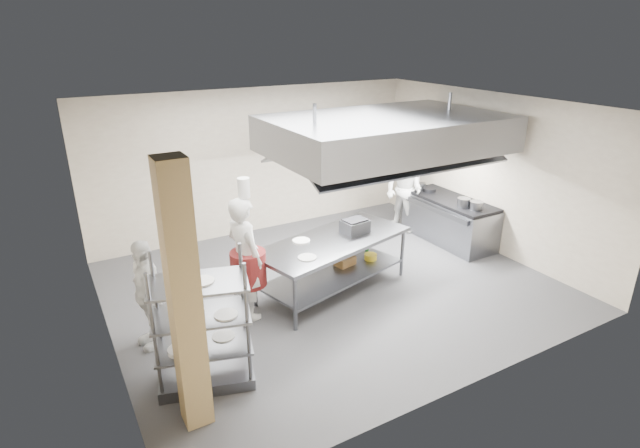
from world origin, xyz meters
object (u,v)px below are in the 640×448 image
island (333,265)px  chef_head (245,258)px  griddle (355,226)px  cooking_range (449,221)px  pass_rack (202,322)px  chef_plating (147,294)px  chef_line (404,190)px  stockpot (464,202)px

island → chef_head: size_ratio=1.40×
island → griddle: size_ratio=6.31×
cooking_range → griddle: bearing=-168.8°
griddle → pass_rack: bearing=-162.4°
island → pass_rack: pass_rack is taller
chef_head → chef_plating: chef_head is taller
chef_line → stockpot: chef_line is taller
island → griddle: bearing=-4.0°
pass_rack → griddle: pass_rack is taller
chef_head → griddle: chef_head is taller
griddle → chef_plating: bearing=177.1°
island → chef_line: bearing=15.3°
chef_plating → cooking_range: bearing=88.8°
chef_line → griddle: (-2.18, -1.42, 0.11)m
pass_rack → cooking_range: bearing=34.2°
pass_rack → chef_plating: size_ratio=1.08×
chef_head → island: bearing=-103.1°
chef_head → griddle: 2.00m
cooking_range → chef_head: size_ratio=1.06×
chef_plating → chef_line: bearing=98.2°
stockpot → chef_head: bearing=-177.8°
pass_rack → cooking_range: (5.68, 1.83, -0.42)m
chef_head → chef_line: (4.18, 1.53, -0.04)m
island → stockpot: bearing=-11.5°
pass_rack → chef_plating: bearing=125.9°
chef_line → cooking_range: bearing=16.2°
chef_plating → stockpot: bearing=84.5°
stockpot → chef_plating: bearing=-177.8°
cooking_range → chef_plating: (-6.08, -0.70, 0.36)m
island → chef_line: 3.09m
cooking_range → chef_head: chef_head is taller
griddle → stockpot: bearing=-4.3°
cooking_range → chef_line: bearing=118.2°
chef_plating → pass_rack: bearing=11.8°
chef_head → chef_line: bearing=-83.9°
cooking_range → chef_head: 4.73m
island → chef_plating: chef_plating is taller
griddle → stockpot: (2.53, 0.06, -0.03)m
cooking_range → griddle: (-2.66, -0.53, 0.59)m
chef_head → stockpot: (4.52, 0.17, 0.04)m
pass_rack → stockpot: 5.71m
griddle → stockpot: griddle is taller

